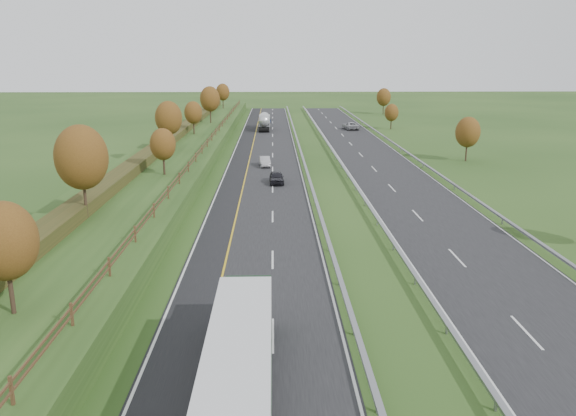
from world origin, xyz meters
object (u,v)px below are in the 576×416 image
Objects in this scene: box_lorry at (240,365)px; car_oncoming at (350,126)px; car_dark_near at (277,177)px; car_small_far at (267,120)px; car_silver_mid at (265,161)px; road_tanker at (264,121)px.

box_lorry is 102.25m from car_oncoming.
car_small_far is at bearing 89.88° from car_dark_near.
car_small_far is at bearing 84.58° from car_silver_mid.
car_small_far is (-0.26, 57.13, 0.01)m from car_silver_mid.
car_small_far is (0.43, 13.83, -1.15)m from road_tanker.
car_silver_mid is 0.71× the size of car_oncoming.
car_oncoming is at bearing 71.61° from car_dark_near.
box_lorry reaches higher than car_dark_near.
car_dark_near is 11.55m from car_silver_mid.
car_dark_near is (2.27, -54.75, -1.10)m from road_tanker.
box_lorry is at bearing -89.73° from road_tanker.
box_lorry is at bearing -93.90° from car_dark_near.
car_small_far is (-1.84, 68.58, -0.04)m from car_dark_near.
car_dark_near is at bearing -87.63° from road_tanker.
car_silver_mid is at bearing 96.20° from car_dark_near.
road_tanker reaches higher than car_dark_near.
road_tanker reaches higher than car_silver_mid.
box_lorry is 57.55m from car_silver_mid.
road_tanker is at bearing 85.23° from car_silver_mid.
car_oncoming is (16.38, 54.52, 0.07)m from car_dark_near.
car_dark_near is at bearing 65.39° from car_oncoming.
road_tanker is 43.33m from car_silver_mid.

